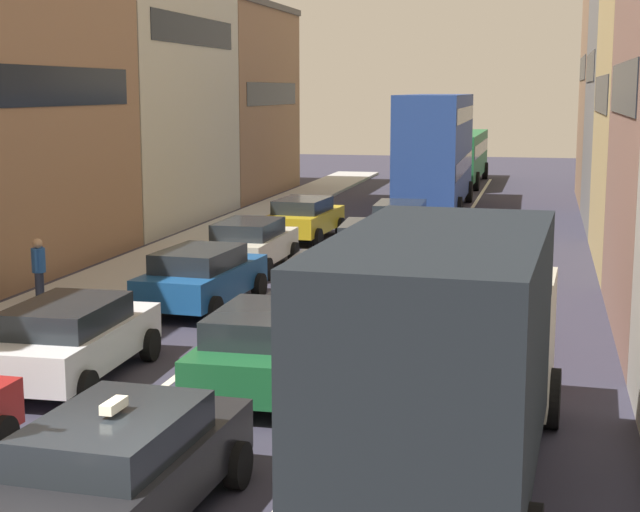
# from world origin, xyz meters

# --- Properties ---
(sidewalk_left) EXTENTS (2.60, 64.00, 0.14)m
(sidewalk_left) POSITION_xyz_m (-6.70, 20.00, 0.07)
(sidewalk_left) COLOR #A9A9A9
(sidewalk_left) RESTS_ON ground
(lane_stripe_left) EXTENTS (0.16, 60.00, 0.01)m
(lane_stripe_left) POSITION_xyz_m (-1.70, 20.00, 0.01)
(lane_stripe_left) COLOR silver
(lane_stripe_left) RESTS_ON ground
(lane_stripe_right) EXTENTS (0.16, 60.00, 0.01)m
(lane_stripe_right) POSITION_xyz_m (1.70, 20.00, 0.01)
(lane_stripe_right) COLOR silver
(lane_stripe_right) RESTS_ON ground
(building_row_left) EXTENTS (7.20, 43.90, 13.94)m
(building_row_left) POSITION_xyz_m (-12.00, 21.83, 5.73)
(building_row_left) COLOR gray
(building_row_left) RESTS_ON ground
(removalist_box_truck) EXTENTS (3.00, 7.80, 3.58)m
(removalist_box_truck) POSITION_xyz_m (3.69, 3.33, 1.97)
(removalist_box_truck) COLOR #B7B29E
(removalist_box_truck) RESTS_ON ground
(taxi_centre_lane_front) EXTENTS (2.20, 4.37, 1.66)m
(taxi_centre_lane_front) POSITION_xyz_m (-0.01, 1.40, 0.80)
(taxi_centre_lane_front) COLOR black
(taxi_centre_lane_front) RESTS_ON ground
(sedan_centre_lane_second) EXTENTS (2.08, 4.31, 1.49)m
(sedan_centre_lane_second) POSITION_xyz_m (0.14, 7.16, 0.80)
(sedan_centre_lane_second) COLOR #19592D
(sedan_centre_lane_second) RESTS_ON ground
(wagon_left_lane_second) EXTENTS (2.15, 4.34, 1.49)m
(wagon_left_lane_second) POSITION_xyz_m (-3.49, 6.91, 0.80)
(wagon_left_lane_second) COLOR silver
(wagon_left_lane_second) RESTS_ON ground
(hatchback_centre_lane_third) EXTENTS (2.18, 4.36, 1.49)m
(hatchback_centre_lane_third) POSITION_xyz_m (0.03, 12.50, 0.80)
(hatchback_centre_lane_third) COLOR black
(hatchback_centre_lane_third) RESTS_ON ground
(sedan_left_lane_third) EXTENTS (2.30, 4.41, 1.49)m
(sedan_left_lane_third) POSITION_xyz_m (-3.21, 13.13, 0.80)
(sedan_left_lane_third) COLOR #194C8C
(sedan_left_lane_third) RESTS_ON ground
(coupe_centre_lane_fourth) EXTENTS (2.29, 4.41, 1.49)m
(coupe_centre_lane_fourth) POSITION_xyz_m (-0.02, 18.67, 0.80)
(coupe_centre_lane_fourth) COLOR gray
(coupe_centre_lane_fourth) RESTS_ON ground
(sedan_left_lane_fourth) EXTENTS (2.09, 4.31, 1.49)m
(sedan_left_lane_fourth) POSITION_xyz_m (-3.56, 18.29, 0.80)
(sedan_left_lane_fourth) COLOR beige
(sedan_left_lane_fourth) RESTS_ON ground
(sedan_centre_lane_fifth) EXTENTS (2.18, 4.36, 1.49)m
(sedan_centre_lane_fifth) POSITION_xyz_m (0.07, 23.99, 0.80)
(sedan_centre_lane_fifth) COLOR #759EB7
(sedan_centre_lane_fifth) RESTS_ON ground
(sedan_left_lane_fifth) EXTENTS (2.26, 4.40, 1.49)m
(sedan_left_lane_fifth) POSITION_xyz_m (-3.43, 24.39, 0.80)
(sedan_left_lane_fifth) COLOR #B29319
(sedan_left_lane_fifth) RESTS_ON ground
(sedan_right_lane_behind_truck) EXTENTS (2.11, 4.32, 1.49)m
(sedan_right_lane_behind_truck) POSITION_xyz_m (3.35, 10.22, 0.80)
(sedan_right_lane_behind_truck) COLOR #A51E1E
(sedan_right_lane_behind_truck) RESTS_ON ground
(bus_mid_queue_primary) EXTENTS (2.90, 10.53, 5.06)m
(bus_mid_queue_primary) POSITION_xyz_m (0.17, 33.76, 2.83)
(bus_mid_queue_primary) COLOR navy
(bus_mid_queue_primary) RESTS_ON ground
(bus_far_queue_secondary) EXTENTS (2.85, 10.51, 2.90)m
(bus_far_queue_secondary) POSITION_xyz_m (0.09, 46.31, 1.76)
(bus_far_queue_secondary) COLOR #1E6033
(bus_far_queue_secondary) RESTS_ON ground
(pedestrian_near_kerb) EXTENTS (0.34, 0.53, 1.66)m
(pedestrian_near_kerb) POSITION_xyz_m (-7.25, 12.59, 0.95)
(pedestrian_near_kerb) COLOR #262D47
(pedestrian_near_kerb) RESTS_ON ground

